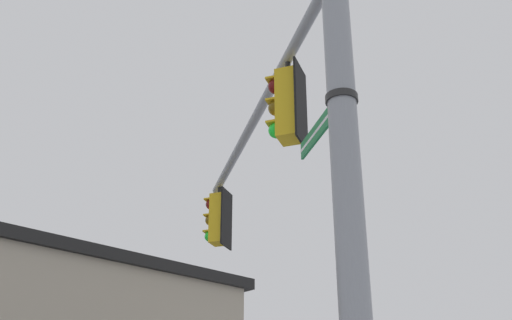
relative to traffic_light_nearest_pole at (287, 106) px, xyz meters
The scene contains 5 objects.
signal_pole 2.92m from the traffic_light_nearest_pole, 144.85° to the right, with size 0.31×0.31×7.86m, color gray.
mast_arm 1.87m from the traffic_light_nearest_pole, 34.04° to the left, with size 0.16×0.16×7.10m, color gray.
traffic_light_nearest_pole is the anchor object (origin of this frame).
traffic_light_mid_inner 4.88m from the traffic_light_nearest_pole, 34.61° to the left, with size 0.54×0.49×1.31m.
street_name_sign 1.77m from the traffic_light_nearest_pole, 144.74° to the right, with size 1.29×0.96×0.22m.
Camera 1 is at (-5.82, -1.16, 1.85)m, focal length 44.49 mm.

